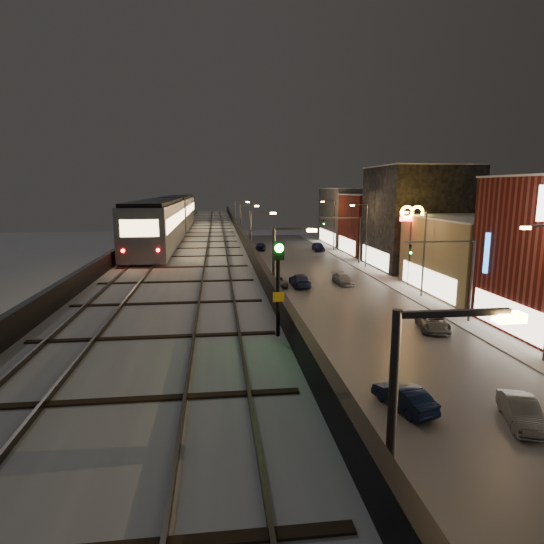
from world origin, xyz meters
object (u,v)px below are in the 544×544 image
car_mid_dark (300,281)px  car_onc_white (343,279)px  car_onc_silver (522,413)px  car_mid_silver (276,281)px  car_onc_dark (433,322)px  subway_train (170,216)px  car_far_white (261,247)px  car_taxi (325,403)px  car_onc_red (318,247)px  rail_signal (278,270)px  car_near_white (404,398)px

car_mid_dark → car_onc_white: size_ratio=1.17×
car_onc_silver → car_onc_white: (0.35, 32.41, -0.02)m
car_mid_silver → car_onc_dark: (10.29, -17.77, 0.03)m
subway_train → car_mid_dark: (13.90, 3.89, -7.71)m
subway_train → car_far_white: size_ratio=8.85×
car_taxi → car_onc_red: size_ratio=0.95×
rail_signal → car_far_white: 68.72m
car_mid_dark → car_mid_silver: bearing=-11.6°
car_mid_silver → car_onc_white: 7.93m
car_onc_white → car_onc_dark: bearing=-86.1°
car_onc_silver → subway_train: bearing=142.5°
car_far_white → car_onc_dark: (9.12, -48.41, -0.07)m
car_near_white → car_onc_dark: car_onc_dark is taller
car_taxi → car_mid_dark: car_taxi is taller
rail_signal → car_mid_silver: bearing=82.7°
car_onc_red → car_near_white: bearing=-96.5°
car_onc_silver → car_mid_dark: bearing=117.3°
subway_train → car_onc_dark: size_ratio=7.94×
car_taxi → car_onc_white: bearing=-116.4°
subway_train → car_mid_silver: 14.37m
car_onc_dark → car_onc_red: size_ratio=1.04×
subway_train → car_near_white: 30.19m
car_taxi → car_near_white: 4.22m
car_taxi → car_onc_red: 60.59m
subway_train → car_taxi: bearing=-69.6°
car_near_white → car_far_white: 60.78m
car_far_white → car_onc_white: bearing=112.9°
rail_signal → car_mid_silver: rail_signal is taller
car_onc_silver → car_onc_dark: 14.79m
subway_train → car_onc_dark: (21.50, -13.31, -7.77)m
car_taxi → car_onc_silver: bearing=159.1°
car_far_white → car_taxi: bearing=97.9°
subway_train → car_taxi: 28.74m
car_mid_silver → car_onc_white: size_ratio=1.07×
subway_train → car_onc_silver: (18.79, -27.86, -7.79)m
car_mid_dark → car_onc_white: car_mid_dark is taller
car_near_white → car_mid_dark: size_ratio=0.78×
car_taxi → car_near_white: car_taxi is taller
car_taxi → rail_signal: bearing=55.7°
car_onc_silver → car_onc_dark: car_onc_dark is taller
car_mid_silver → car_far_white: (1.17, 30.64, 0.09)m
car_onc_red → car_mid_silver: bearing=-109.7°
car_taxi → car_onc_dark: (11.84, 12.64, -0.08)m
subway_train → rail_signal: (6.40, -32.89, 0.30)m
rail_signal → car_taxi: (3.26, 6.94, -8.00)m
car_mid_silver → car_near_white: bearing=90.9°
car_near_white → car_far_white: size_ratio=0.91×
car_mid_dark → car_onc_dark: (7.60, -17.21, -0.06)m
rail_signal → car_onc_white: bearing=71.2°
car_mid_silver → car_onc_silver: 33.19m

